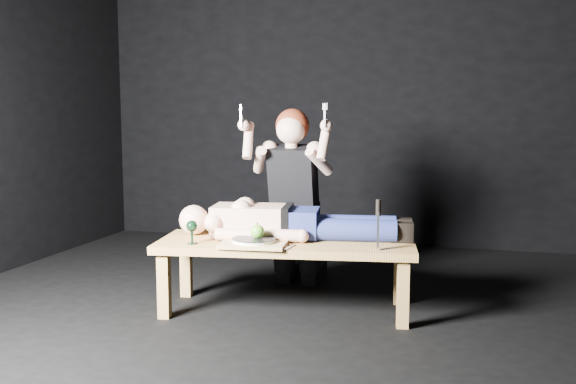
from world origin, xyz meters
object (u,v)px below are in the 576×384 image
(lying_man, at_px, (295,218))
(goblet, at_px, (192,232))
(carving_knife, at_px, (378,225))
(kneeling_woman, at_px, (296,196))
(serving_tray, at_px, (254,244))
(table, at_px, (286,276))

(lying_man, bearing_deg, goblet, -154.23)
(goblet, distance_m, carving_knife, 1.12)
(kneeling_woman, height_order, serving_tray, kneeling_woman)
(goblet, bearing_deg, serving_tray, 7.34)
(table, relative_size, kneeling_woman, 1.21)
(kneeling_woman, distance_m, serving_tray, 0.82)
(goblet, bearing_deg, table, 25.43)
(lying_man, distance_m, kneeling_woman, 0.49)
(serving_tray, xyz_separation_m, carving_knife, (0.73, 0.07, 0.14))
(table, bearing_deg, kneeling_woman, 90.42)
(table, relative_size, goblet, 10.94)
(lying_man, distance_m, goblet, 0.67)
(lying_man, xyz_separation_m, carving_knife, (0.56, -0.25, 0.03))
(lying_man, bearing_deg, carving_knife, -31.84)
(goblet, relative_size, carving_knife, 0.49)
(serving_tray, bearing_deg, goblet, -172.66)
(goblet, xyz_separation_m, carving_knife, (1.11, 0.12, 0.08))
(kneeling_woman, distance_m, goblet, 0.96)
(kneeling_woman, xyz_separation_m, goblet, (-0.44, -0.84, -0.13))
(table, xyz_separation_m, carving_knife, (0.59, -0.13, 0.37))
(serving_tray, bearing_deg, kneeling_woman, 85.98)
(table, relative_size, serving_tray, 4.09)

